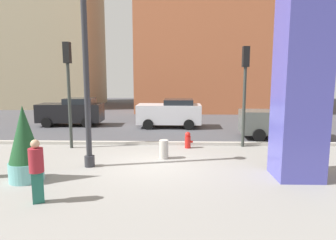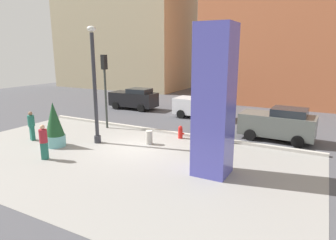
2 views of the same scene
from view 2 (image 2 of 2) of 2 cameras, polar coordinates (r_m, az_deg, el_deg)
The scene contains 15 objects.
ground_plane at distance 18.79m, azimuth 0.42°, elevation -1.85°, with size 60.00×60.00×0.00m, color #47474C.
plaza_pavement at distance 14.01m, azimuth -11.20°, elevation -7.44°, with size 18.00×10.00×0.02m, color gray.
curb_strip at distance 18.02m, azimuth -0.89°, elevation -2.25°, with size 18.00×0.24×0.16m, color #B7B2A8.
lamp_post at distance 15.93m, azimuth -14.07°, elevation 5.99°, with size 0.44×0.44×6.14m.
art_pillar_blue at distance 11.51m, azimuth 8.99°, elevation 3.46°, with size 1.37×1.37×5.92m, color #4C4CAD.
potted_plant_near_right at distance 16.31m, azimuth -21.27°, elevation -0.97°, with size 1.03×1.03×2.36m.
fire_hydrant at distance 16.79m, azimuth 2.44°, elevation -2.39°, with size 0.36×0.26×0.75m.
concrete_bollard at distance 15.77m, azimuth -3.70°, elevation -3.42°, with size 0.36×0.36×0.75m, color #B2ADA3.
traffic_light_far_side at distance 19.05m, azimuth -12.18°, elevation 7.71°, with size 0.28×0.42×4.69m.
traffic_light_corner at distance 15.70m, azimuth 11.55°, elevation 6.27°, with size 0.28×0.42×4.53m.
car_far_lane at distance 25.53m, azimuth -6.62°, elevation 4.18°, with size 4.15×2.01×1.81m.
car_curb_west at distance 17.50m, azimuth 20.68°, elevation -0.69°, with size 4.06×2.10×1.86m.
car_curb_east at distance 22.05m, azimuth 6.65°, elevation 2.75°, with size 4.04×2.13×1.79m.
pedestrian_crossing at distance 17.97m, azimuth -25.06°, elevation -0.80°, with size 0.45×0.45×1.65m.
pedestrian_on_sidewalk at distance 14.55m, azimuth -23.07°, elevation -3.66°, with size 0.48×0.48×1.66m.
Camera 2 is at (8.46, -12.06, 4.87)m, focal length 31.30 mm.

